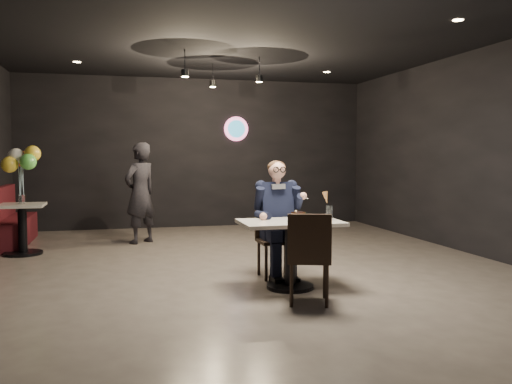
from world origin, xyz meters
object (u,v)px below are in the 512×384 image
object	(u,v)px
chair_far	(276,239)
passerby	(140,193)
seated_man	(276,218)
booth_bench	(13,216)
chair_near	(309,257)
balloon_vase	(22,199)
main_table	(290,255)
sundae_glass	(329,213)
side_table	(23,228)

from	to	relation	value
chair_far	passerby	xyz separation A→B (m)	(-1.48, 2.97, 0.38)
seated_man	booth_bench	distance (m)	4.85
chair_near	balloon_vase	size ratio (longest dim) A/B	6.61
chair_far	main_table	bearing A→B (deg)	-90.00
main_table	passerby	world-z (taller)	passerby
main_table	chair_far	xyz separation A→B (m)	(0.00, 0.55, 0.09)
seated_man	booth_bench	bearing A→B (deg)	136.39
balloon_vase	booth_bench	bearing A→B (deg)	106.70
chair_near	balloon_vase	world-z (taller)	chair_near
main_table	chair_far	bearing A→B (deg)	90.00
chair_near	booth_bench	size ratio (longest dim) A/B	0.49
chair_near	passerby	size ratio (longest dim) A/B	0.55
chair_far	chair_near	world-z (taller)	same
balloon_vase	passerby	distance (m)	1.84
seated_man	sundae_glass	distance (m)	0.74
sundae_glass	side_table	world-z (taller)	sundae_glass
chair_near	booth_bench	world-z (taller)	booth_bench
balloon_vase	passerby	world-z (taller)	passerby
booth_bench	sundae_glass	bearing A→B (deg)	-44.83
passerby	sundae_glass	bearing A→B (deg)	79.01
seated_man	booth_bench	world-z (taller)	seated_man
chair_near	sundae_glass	size ratio (longest dim) A/B	5.68
seated_man	side_table	xyz separation A→B (m)	(-3.21, 2.34, -0.33)
chair_far	passerby	distance (m)	3.34
chair_near	side_table	distance (m)	4.74
chair_near	passerby	world-z (taller)	passerby
main_table	chair_near	bearing A→B (deg)	-90.00
main_table	booth_bench	distance (m)	5.24
seated_man	sundae_glass	world-z (taller)	seated_man
booth_bench	side_table	xyz separation A→B (m)	(0.30, -1.00, -0.08)
main_table	side_table	bearing A→B (deg)	137.97
booth_bench	chair_near	bearing A→B (deg)	-52.01
side_table	balloon_vase	xyz separation A→B (m)	(0.00, 0.00, 0.43)
seated_man	sundae_glass	bearing A→B (deg)	-52.99
main_table	passerby	size ratio (longest dim) A/B	0.66
chair_far	seated_man	size ratio (longest dim) A/B	0.64
chair_far	sundae_glass	size ratio (longest dim) A/B	5.68
chair_near	side_table	bearing A→B (deg)	150.82
chair_far	side_table	bearing A→B (deg)	143.88
balloon_vase	chair_near	bearing A→B (deg)	-47.42
chair_far	chair_near	size ratio (longest dim) A/B	1.00
booth_bench	passerby	world-z (taller)	passerby
balloon_vase	seated_man	bearing A→B (deg)	-36.12
chair_far	booth_bench	xyz separation A→B (m)	(-3.51, 3.34, 0.01)
chair_near	seated_man	size ratio (longest dim) A/B	0.64
sundae_glass	balloon_vase	world-z (taller)	sundae_glass
passerby	seated_man	bearing A→B (deg)	77.11
chair_far	sundae_glass	distance (m)	0.82
chair_far	balloon_vase	distance (m)	3.98
passerby	main_table	bearing A→B (deg)	73.42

